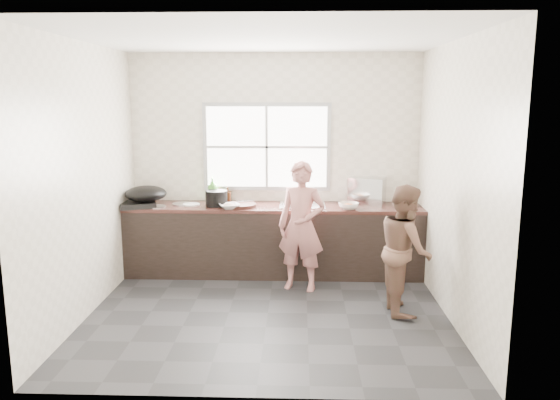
{
  "coord_description": "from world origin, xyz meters",
  "views": [
    {
      "loc": [
        0.31,
        -5.24,
        2.16
      ],
      "look_at": [
        0.1,
        0.65,
        1.05
      ],
      "focal_mm": 35.0,
      "sensor_mm": 36.0,
      "label": 1
    }
  ],
  "objects_px": {
    "wok": "(146,194)",
    "dish_rack": "(367,190)",
    "bowl_mince": "(229,206)",
    "bowl_crabs": "(349,206)",
    "bottle_green": "(213,190)",
    "pot_lid_left": "(156,207)",
    "black_pot": "(216,198)",
    "burner": "(137,204)",
    "person_side": "(405,249)",
    "bowl_held": "(293,205)",
    "woman": "(301,230)",
    "bottle_brown_tall": "(227,195)",
    "glass_jar": "(213,198)",
    "bottle_brown_short": "(219,195)",
    "pot_lid_right": "(182,204)",
    "plate_food": "(191,204)",
    "cutting_board": "(240,205)"
  },
  "relations": [
    {
      "from": "woman",
      "to": "dish_rack",
      "type": "relative_size",
      "value": 3.2
    },
    {
      "from": "bowl_crabs",
      "to": "bottle_brown_tall",
      "type": "relative_size",
      "value": 1.12
    },
    {
      "from": "bottle_green",
      "to": "pot_lid_left",
      "type": "distance_m",
      "value": 0.71
    },
    {
      "from": "bottle_green",
      "to": "cutting_board",
      "type": "bearing_deg",
      "value": -26.8
    },
    {
      "from": "person_side",
      "to": "pot_lid_left",
      "type": "xyz_separation_m",
      "value": [
        -2.8,
        1.03,
        0.21
      ]
    },
    {
      "from": "person_side",
      "to": "glass_jar",
      "type": "relative_size",
      "value": 13.05
    },
    {
      "from": "cutting_board",
      "to": "bottle_brown_tall",
      "type": "relative_size",
      "value": 2.21
    },
    {
      "from": "woman",
      "to": "wok",
      "type": "height_order",
      "value": "woman"
    },
    {
      "from": "pot_lid_left",
      "to": "cutting_board",
      "type": "bearing_deg",
      "value": 3.08
    },
    {
      "from": "woman",
      "to": "glass_jar",
      "type": "distance_m",
      "value": 1.39
    },
    {
      "from": "pot_lid_left",
      "to": "black_pot",
      "type": "bearing_deg",
      "value": 6.75
    },
    {
      "from": "plate_food",
      "to": "glass_jar",
      "type": "distance_m",
      "value": 0.34
    },
    {
      "from": "bottle_brown_short",
      "to": "pot_lid_right",
      "type": "relative_size",
      "value": 0.66
    },
    {
      "from": "bottle_green",
      "to": "burner",
      "type": "bearing_deg",
      "value": -166.16
    },
    {
      "from": "woman",
      "to": "bowl_crabs",
      "type": "xyz_separation_m",
      "value": [
        0.56,
        0.38,
        0.2
      ]
    },
    {
      "from": "bowl_held",
      "to": "bottle_brown_short",
      "type": "distance_m",
      "value": 1.01
    },
    {
      "from": "person_side",
      "to": "bowl_held",
      "type": "distance_m",
      "value": 1.56
    },
    {
      "from": "black_pot",
      "to": "dish_rack",
      "type": "xyz_separation_m",
      "value": [
        1.85,
        0.29,
        0.07
      ]
    },
    {
      "from": "bottle_brown_tall",
      "to": "glass_jar",
      "type": "height_order",
      "value": "bottle_brown_tall"
    },
    {
      "from": "bowl_mince",
      "to": "bowl_crabs",
      "type": "relative_size",
      "value": 1.24
    },
    {
      "from": "wok",
      "to": "bowl_crabs",
      "type": "bearing_deg",
      "value": -1.82
    },
    {
      "from": "woman",
      "to": "black_pot",
      "type": "relative_size",
      "value": 5.19
    },
    {
      "from": "bottle_brown_short",
      "to": "cutting_board",
      "type": "bearing_deg",
      "value": -46.5
    },
    {
      "from": "black_pot",
      "to": "dish_rack",
      "type": "height_order",
      "value": "dish_rack"
    },
    {
      "from": "plate_food",
      "to": "bottle_green",
      "type": "xyz_separation_m",
      "value": [
        0.25,
        0.11,
        0.16
      ]
    },
    {
      "from": "bottle_brown_short",
      "to": "plate_food",
      "type": "bearing_deg",
      "value": -141.79
    },
    {
      "from": "plate_food",
      "to": "bottle_brown_tall",
      "type": "xyz_separation_m",
      "value": [
        0.42,
        0.25,
        0.08
      ]
    },
    {
      "from": "bowl_crabs",
      "to": "wok",
      "type": "height_order",
      "value": "wok"
    },
    {
      "from": "burner",
      "to": "glass_jar",
      "type": "bearing_deg",
      "value": 22.16
    },
    {
      "from": "person_side",
      "to": "bowl_crabs",
      "type": "height_order",
      "value": "person_side"
    },
    {
      "from": "glass_jar",
      "to": "bowl_mince",
      "type": "bearing_deg",
      "value": -58.42
    },
    {
      "from": "cutting_board",
      "to": "burner",
      "type": "distance_m",
      "value": 1.25
    },
    {
      "from": "woman",
      "to": "bottle_brown_tall",
      "type": "bearing_deg",
      "value": 155.91
    },
    {
      "from": "bowl_crabs",
      "to": "black_pot",
      "type": "bearing_deg",
      "value": 175.77
    },
    {
      "from": "bowl_mince",
      "to": "bottle_brown_tall",
      "type": "xyz_separation_m",
      "value": [
        -0.08,
        0.44,
        0.06
      ]
    },
    {
      "from": "burner",
      "to": "dish_rack",
      "type": "xyz_separation_m",
      "value": [
        2.81,
        0.35,
        0.13
      ]
    },
    {
      "from": "woman",
      "to": "bottle_brown_tall",
      "type": "xyz_separation_m",
      "value": [
        -0.94,
        0.78,
        0.26
      ]
    },
    {
      "from": "wok",
      "to": "dish_rack",
      "type": "relative_size",
      "value": 1.16
    },
    {
      "from": "bottle_green",
      "to": "bottle_brown_short",
      "type": "bearing_deg",
      "value": 64.44
    },
    {
      "from": "person_side",
      "to": "bowl_mince",
      "type": "distance_m",
      "value": 2.15
    },
    {
      "from": "bowl_crabs",
      "to": "pot_lid_right",
      "type": "distance_m",
      "value": 2.04
    },
    {
      "from": "bowl_held",
      "to": "black_pot",
      "type": "height_order",
      "value": "black_pot"
    },
    {
      "from": "bottle_brown_tall",
      "to": "burner",
      "type": "distance_m",
      "value": 1.11
    },
    {
      "from": "bottle_green",
      "to": "burner",
      "type": "height_order",
      "value": "bottle_green"
    },
    {
      "from": "bowl_crabs",
      "to": "pot_lid_left",
      "type": "height_order",
      "value": "bowl_crabs"
    },
    {
      "from": "black_pot",
      "to": "pot_lid_right",
      "type": "distance_m",
      "value": 0.46
    },
    {
      "from": "bowl_held",
      "to": "pot_lid_left",
      "type": "bearing_deg",
      "value": 179.83
    },
    {
      "from": "woman",
      "to": "dish_rack",
      "type": "height_order",
      "value": "woman"
    },
    {
      "from": "person_side",
      "to": "bottle_brown_short",
      "type": "relative_size",
      "value": 8.03
    },
    {
      "from": "bowl_held",
      "to": "bottle_green",
      "type": "bearing_deg",
      "value": 166.29
    }
  ]
}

